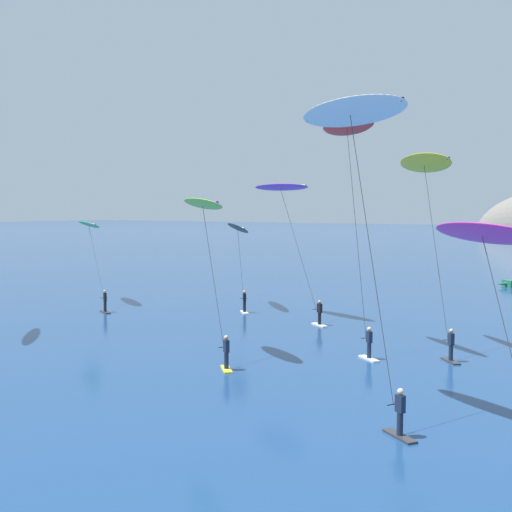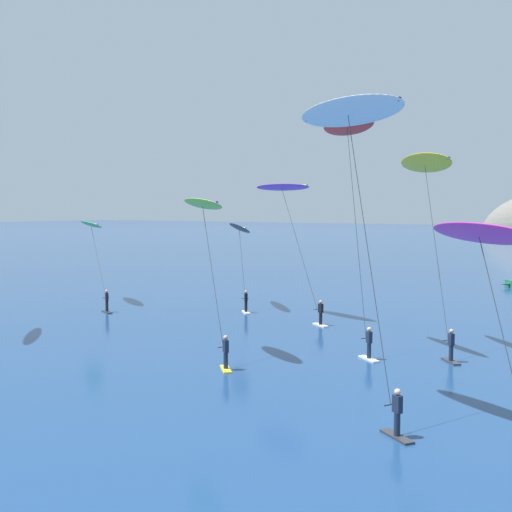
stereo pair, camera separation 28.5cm
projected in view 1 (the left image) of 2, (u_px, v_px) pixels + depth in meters
kitesurfer_lime at (205, 216)px, 33.23m from camera, size 5.69×4.30×8.44m
kitesurfer_yellow at (426, 174)px, 35.32m from camera, size 5.62×6.01×10.90m
kitesurfer_purple at (283, 196)px, 45.37m from camera, size 7.67×3.82×9.62m
kitesurfer_red at (348, 141)px, 34.88m from camera, size 5.57×4.69×12.87m
kitesurfer_magenta at (487, 253)px, 19.67m from camera, size 5.21×4.67×7.49m
kitesurfer_black at (238, 233)px, 50.22m from camera, size 5.28×5.38×6.74m
kitesurfer_green at (90, 230)px, 52.57m from camera, size 8.41×5.68×6.85m
kitesurfer_white at (353, 130)px, 23.64m from camera, size 6.40×4.28×11.88m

